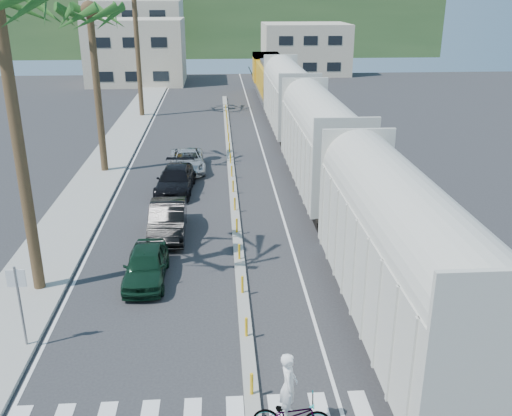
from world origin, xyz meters
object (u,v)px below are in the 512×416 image
Objects in this scene: cyclist at (291,408)px; car_lead at (146,265)px; street_sign at (19,296)px; car_second at (168,220)px.

car_lead is at bearing 34.78° from cyclist.
car_lead is 1.68× the size of cyclist.
cyclist is (8.26, -4.41, -1.19)m from street_sign.
car_second is (3.97, 9.25, -1.18)m from street_sign.
street_sign is 0.62× the size of car_second.
street_sign is 9.44m from cyclist.
car_lead is 10.17m from cyclist.
car_second is at bearing 66.79° from street_sign.
street_sign is 0.73× the size of car_lead.
street_sign is at bearing -126.99° from car_lead.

